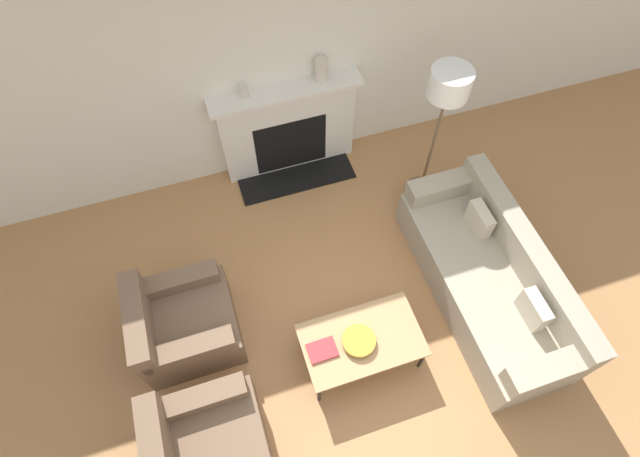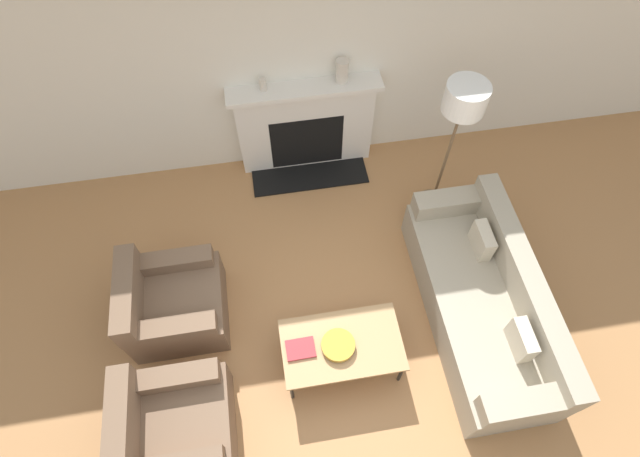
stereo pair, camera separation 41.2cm
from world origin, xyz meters
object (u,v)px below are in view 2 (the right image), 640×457
object	(u,v)px
couch	(484,301)
floor_lamp	(462,111)
mantel_vase_center_left	(342,71)
bowl	(338,345)
coffee_table	(342,345)
fireplace	(306,127)
armchair_near	(173,427)
armchair_far	(172,304)
mantel_vase_left	(263,84)
book	(300,349)

from	to	relation	value
couch	floor_lamp	distance (m)	1.80
couch	mantel_vase_center_left	distance (m)	2.66
couch	mantel_vase_center_left	bearing A→B (deg)	-156.71
mantel_vase_center_left	bowl	bearing A→B (deg)	-100.75
coffee_table	bowl	distance (m)	0.08
fireplace	mantel_vase_center_left	distance (m)	0.82
floor_lamp	armchair_near	bearing A→B (deg)	-144.52
armchair_near	coffee_table	bearing A→B (deg)	-73.98
armchair_near	armchair_far	world-z (taller)	same
coffee_table	bowl	xyz separation A→B (m)	(-0.04, -0.02, 0.07)
armchair_far	bowl	world-z (taller)	armchair_far
bowl	couch	bearing A→B (deg)	9.48
armchair_far	coffee_table	world-z (taller)	armchair_far
armchair_far	mantel_vase_center_left	bearing A→B (deg)	-46.97
armchair_far	couch	bearing A→B (deg)	-98.88
armchair_near	mantel_vase_left	distance (m)	3.28
couch	mantel_vase_left	bearing A→B (deg)	-141.84
fireplace	floor_lamp	xyz separation A→B (m)	(1.32, -0.87, 0.88)
coffee_table	mantel_vase_center_left	xyz separation A→B (m)	(0.44, 2.50, 0.91)
armchair_near	bowl	xyz separation A→B (m)	(1.47, 0.42, 0.15)
armchair_far	coffee_table	xyz separation A→B (m)	(1.51, -0.68, 0.08)
fireplace	armchair_far	xyz separation A→B (m)	(-1.56, -1.80, -0.27)
armchair_near	armchair_far	distance (m)	1.12
fireplace	armchair_far	size ratio (longest dim) A/B	1.83
mantel_vase_left	armchair_far	bearing A→B (deg)	-122.07
fireplace	couch	bearing A→B (deg)	-58.76
fireplace	book	xyz separation A→B (m)	(-0.42, -2.47, -0.15)
book	mantel_vase_center_left	distance (m)	2.76
book	floor_lamp	world-z (taller)	floor_lamp
coffee_table	floor_lamp	distance (m)	2.37
couch	bowl	world-z (taller)	couch
mantel_vase_center_left	book	bearing A→B (deg)	-108.00
fireplace	bowl	size ratio (longest dim) A/B	5.41
bowl	armchair_near	bearing A→B (deg)	-164.14
fireplace	bowl	distance (m)	2.51
fireplace	coffee_table	xyz separation A→B (m)	(-0.05, -2.49, -0.19)
floor_lamp	book	bearing A→B (deg)	-137.30
book	floor_lamp	bearing A→B (deg)	41.83
fireplace	armchair_near	xyz separation A→B (m)	(-1.56, -2.92, -0.27)
armchair_near	bowl	bearing A→B (deg)	-74.14
coffee_table	book	world-z (taller)	book
bowl	mantel_vase_left	bearing A→B (deg)	97.48
couch	floor_lamp	bearing A→B (deg)	-177.87
book	couch	bearing A→B (deg)	5.93
book	mantel_vase_left	xyz separation A→B (m)	(-0.00, 2.49, 0.81)
coffee_table	mantel_vase_left	distance (m)	2.67
mantel_vase_center_left	floor_lamp	bearing A→B (deg)	-43.70
bowl	mantel_vase_center_left	distance (m)	2.70
floor_lamp	mantel_vase_left	world-z (taller)	floor_lamp
couch	bowl	size ratio (longest dim) A/B	7.42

